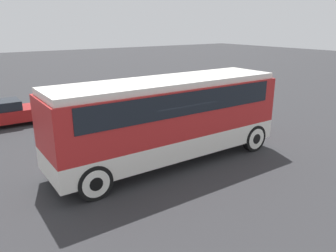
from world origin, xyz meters
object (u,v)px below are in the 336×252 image
tour_bus (170,113)px  parked_car_mid (125,115)px  parked_car_far (99,100)px  parked_car_near (1,113)px

tour_bus → parked_car_mid: tour_bus is taller
parked_car_mid → parked_car_far: (0.31, 4.13, -0.05)m
tour_bus → parked_car_near: 10.10m
parked_car_near → parked_car_far: 5.46m
tour_bus → parked_car_mid: bearing=83.5°
parked_car_far → parked_car_mid: bearing=-94.3°
tour_bus → parked_car_near: size_ratio=2.22×
tour_bus → parked_car_mid: size_ratio=1.99×
parked_car_near → parked_car_mid: 6.61m
tour_bus → parked_car_near: (-4.61, 8.90, -1.28)m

